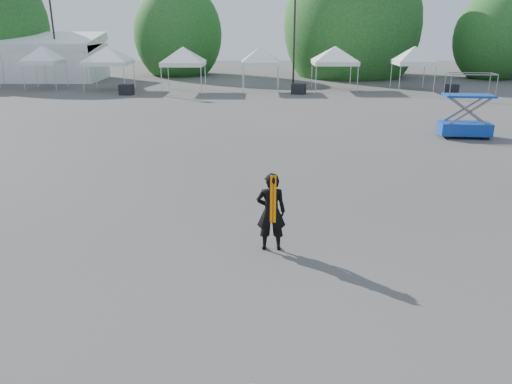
{
  "coord_description": "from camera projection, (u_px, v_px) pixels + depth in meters",
  "views": [
    {
      "loc": [
        0.12,
        -11.77,
        5.06
      ],
      "look_at": [
        0.04,
        -0.75,
        1.3
      ],
      "focal_mm": 35.0,
      "sensor_mm": 36.0,
      "label": 1
    }
  ],
  "objects": [
    {
      "name": "crate_mid",
      "position": [
        299.0,
        89.0,
        37.03
      ],
      "size": [
        1.17,
        1.05,
        0.74
      ],
      "primitive_type": "cube",
      "rotation": [
        0.0,
        0.0,
        -0.39
      ],
      "color": "black",
      "rests_on": "ground"
    },
    {
      "name": "tree_far_e",
      "position": [
        494.0,
        39.0,
        46.47
      ],
      "size": [
        3.84,
        3.84,
        5.84
      ],
      "color": "#382314",
      "rests_on": "ground"
    },
    {
      "name": "tent_g",
      "position": [
        415.0,
        50.0,
        38.37
      ],
      "size": [
        4.03,
        4.03,
        3.88
      ],
      "color": "silver",
      "rests_on": "ground"
    },
    {
      "name": "scissor_lift",
      "position": [
        467.0,
        106.0,
        22.65
      ],
      "size": [
        2.35,
        1.33,
        2.91
      ],
      "rotation": [
        0.0,
        0.0,
        -0.09
      ],
      "color": "#0C199F",
      "rests_on": "ground"
    },
    {
      "name": "man",
      "position": [
        271.0,
        212.0,
        11.44
      ],
      "size": [
        0.68,
        0.45,
        1.87
      ],
      "rotation": [
        0.0,
        0.0,
        3.15
      ],
      "color": "black",
      "rests_on": "ground"
    },
    {
      "name": "crate_west",
      "position": [
        126.0,
        90.0,
        36.58
      ],
      "size": [
        1.02,
        0.82,
        0.75
      ],
      "primitive_type": "cube",
      "rotation": [
        0.0,
        0.0,
        -0.08
      ],
      "color": "black",
      "rests_on": "ground"
    },
    {
      "name": "tent_d",
      "position": [
        183.0,
        50.0,
        37.56
      ],
      "size": [
        4.44,
        4.44,
        3.88
      ],
      "color": "silver",
      "rests_on": "ground"
    },
    {
      "name": "crate_east",
      "position": [
        452.0,
        89.0,
        37.4
      ],
      "size": [
        0.98,
        0.83,
        0.67
      ],
      "primitive_type": "cube",
      "rotation": [
        0.0,
        0.0,
        0.21
      ],
      "color": "black",
      "rests_on": "ground"
    },
    {
      "name": "tree_mid_e",
      "position": [
        352.0,
        25.0,
        48.06
      ],
      "size": [
        5.12,
        5.12,
        7.79
      ],
      "color": "#382314",
      "rests_on": "ground"
    },
    {
      "name": "tent_b",
      "position": [
        42.0,
        49.0,
        39.23
      ],
      "size": [
        3.77,
        3.77,
        3.88
      ],
      "color": "silver",
      "rests_on": "ground"
    },
    {
      "name": "tent_f",
      "position": [
        335.0,
        50.0,
        38.51
      ],
      "size": [
        4.74,
        4.74,
        3.88
      ],
      "color": "silver",
      "rests_on": "ground"
    },
    {
      "name": "light_pole_east",
      "position": [
        295.0,
        16.0,
        41.26
      ],
      "size": [
        0.6,
        0.25,
        9.8
      ],
      "color": "black",
      "rests_on": "ground"
    },
    {
      "name": "tent_e",
      "position": [
        261.0,
        50.0,
        37.8
      ],
      "size": [
        4.05,
        4.05,
        3.88
      ],
      "color": "silver",
      "rests_on": "ground"
    },
    {
      "name": "tent_c",
      "position": [
        107.0,
        50.0,
        38.33
      ],
      "size": [
        4.69,
        4.69,
        3.88
      ],
      "color": "silver",
      "rests_on": "ground"
    },
    {
      "name": "tree_mid_w",
      "position": [
        178.0,
        34.0,
        49.42
      ],
      "size": [
        4.16,
        4.16,
        6.33
      ],
      "color": "#382314",
      "rests_on": "ground"
    },
    {
      "name": "marquee",
      "position": [
        17.0,
        58.0,
        45.42
      ],
      "size": [
        15.0,
        6.25,
        4.23
      ],
      "color": "white",
      "rests_on": "ground"
    },
    {
      "name": "ground",
      "position": [
        255.0,
        231.0,
        12.77
      ],
      "size": [
        120.0,
        120.0,
        0.0
      ],
      "primitive_type": "plane",
      "color": "#474442",
      "rests_on": "ground"
    },
    {
      "name": "light_pole_west",
      "position": [
        51.0,
        14.0,
        43.22
      ],
      "size": [
        0.6,
        0.25,
        10.3
      ],
      "color": "black",
      "rests_on": "ground"
    }
  ]
}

